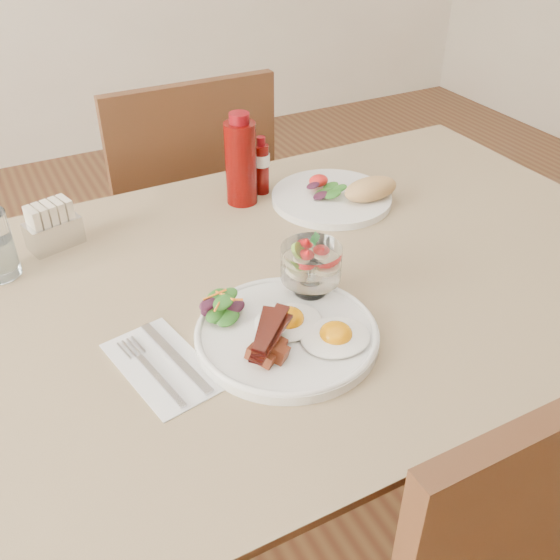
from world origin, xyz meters
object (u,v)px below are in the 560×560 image
at_px(ketchup_bottle, 241,162).
at_px(second_plate, 341,195).
at_px(fruit_cup, 311,263).
at_px(main_plate, 287,335).
at_px(sugar_caddy, 53,227).
at_px(table, 306,309).
at_px(chair_far, 186,218).
at_px(hot_sauce_bottle, 261,166).

bearing_deg(ketchup_bottle, second_plate, -28.53).
xyz_separation_m(fruit_cup, second_plate, (0.23, 0.27, -0.05)).
xyz_separation_m(main_plate, sugar_caddy, (-0.26, 0.44, 0.03)).
relative_size(table, chair_far, 1.43).
xyz_separation_m(ketchup_bottle, sugar_caddy, (-0.38, 0.00, -0.05)).
distance_m(main_plate, fruit_cup, 0.13).
height_order(main_plate, fruit_cup, fruit_cup).
xyz_separation_m(table, sugar_caddy, (-0.38, 0.29, 0.13)).
height_order(fruit_cup, ketchup_bottle, ketchup_bottle).
bearing_deg(chair_far, main_plate, -98.48).
relative_size(chair_far, main_plate, 3.32).
distance_m(hot_sauce_bottle, sugar_caddy, 0.44).
distance_m(fruit_cup, hot_sauce_bottle, 0.40).
relative_size(fruit_cup, hot_sauce_bottle, 0.79).
relative_size(main_plate, hot_sauce_bottle, 2.22).
xyz_separation_m(chair_far, sugar_caddy, (-0.38, -0.37, 0.27)).
height_order(chair_far, ketchup_bottle, ketchup_bottle).
xyz_separation_m(hot_sauce_bottle, sugar_caddy, (-0.44, -0.02, -0.02)).
relative_size(ketchup_bottle, sugar_caddy, 1.80).
bearing_deg(second_plate, sugar_caddy, 169.94).
xyz_separation_m(chair_far, main_plate, (-0.12, -0.81, 0.24)).
bearing_deg(table, fruit_cup, -116.73).
bearing_deg(chair_far, second_plate, -68.33).
bearing_deg(table, chair_far, 90.00).
bearing_deg(hot_sauce_bottle, fruit_cup, -104.74).
bearing_deg(ketchup_bottle, chair_far, 91.03).
height_order(chair_far, main_plate, chair_far).
distance_m(chair_far, fruit_cup, 0.80).
distance_m(fruit_cup, sugar_caddy, 0.50).
height_order(chair_far, second_plate, chair_far).
height_order(main_plate, ketchup_bottle, ketchup_bottle).
bearing_deg(fruit_cup, second_plate, 49.54).
bearing_deg(ketchup_bottle, table, -91.35).
relative_size(second_plate, hot_sauce_bottle, 2.02).
xyz_separation_m(chair_far, fruit_cup, (-0.04, -0.74, 0.30)).
bearing_deg(sugar_caddy, fruit_cup, -62.72).
relative_size(hot_sauce_bottle, sugar_caddy, 1.18).
xyz_separation_m(table, chair_far, (0.00, 0.66, -0.14)).
bearing_deg(hot_sauce_bottle, main_plate, -111.87).
bearing_deg(ketchup_bottle, sugar_caddy, 179.77).
distance_m(second_plate, sugar_caddy, 0.57).
height_order(table, main_plate, main_plate).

